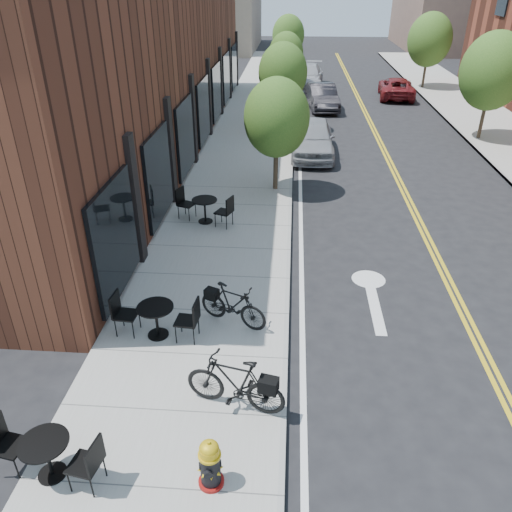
{
  "coord_description": "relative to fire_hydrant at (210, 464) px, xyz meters",
  "views": [
    {
      "loc": [
        -0.08,
        -7.63,
        6.77
      ],
      "look_at": [
        -0.82,
        2.52,
        1.0
      ],
      "focal_mm": 35.0,
      "sensor_mm": 36.0,
      "label": 1
    }
  ],
  "objects": [
    {
      "name": "sidewalk_near",
      "position": [
        -0.9,
        12.86,
        -0.48
      ],
      "size": [
        4.0,
        70.0,
        0.12
      ],
      "primitive_type": "cube",
      "color": "#9E9B93",
      "rests_on": "ground"
    },
    {
      "name": "ground",
      "position": [
        1.1,
        2.86,
        -0.54
      ],
      "size": [
        120.0,
        120.0,
        0.0
      ],
      "primitive_type": "plane",
      "color": "black",
      "rests_on": "ground"
    },
    {
      "name": "bistro_set_b",
      "position": [
        -1.65,
        3.4,
        0.06
      ],
      "size": [
        1.78,
        0.82,
        0.95
      ],
      "rotation": [
        0.0,
        0.0,
        -0.09
      ],
      "color": "black",
      "rests_on": "sidewalk_near"
    },
    {
      "name": "tree_near_b",
      "position": [
        0.5,
        19.86,
        2.17
      ],
      "size": [
        2.3,
        2.3,
        3.98
      ],
      "color": "#382B1E",
      "rests_on": "sidewalk_near"
    },
    {
      "name": "bistro_set_a",
      "position": [
        -2.44,
        -0.03,
        0.04
      ],
      "size": [
        1.75,
        0.86,
        0.92
      ],
      "rotation": [
        0.0,
        0.0,
        -0.18
      ],
      "color": "black",
      "rests_on": "sidewalk_near"
    },
    {
      "name": "parked_car_far",
      "position": [
        7.4,
        27.85,
        0.07
      ],
      "size": [
        2.43,
        4.56,
        1.22
      ],
      "primitive_type": "imported",
      "rotation": [
        0.0,
        0.0,
        3.04
      ],
      "color": "maroon",
      "rests_on": "ground"
    },
    {
      "name": "parked_car_c",
      "position": [
        1.9,
        30.68,
        0.19
      ],
      "size": [
        2.52,
        5.24,
        1.47
      ],
      "primitive_type": "imported",
      "rotation": [
        0.0,
        0.0,
        -0.09
      ],
      "color": "#B2B2B7",
      "rests_on": "ground"
    },
    {
      "name": "bicycle_left",
      "position": [
        0.2,
        1.54,
        0.12
      ],
      "size": [
        1.87,
        0.91,
        1.08
      ],
      "primitive_type": "imported",
      "rotation": [
        0.0,
        0.0,
        -1.81
      ],
      "color": "black",
      "rests_on": "sidewalk_near"
    },
    {
      "name": "bistro_set_c",
      "position": [
        -1.54,
        8.96,
        0.06
      ],
      "size": [
        1.81,
        1.07,
        0.96
      ],
      "rotation": [
        0.0,
        0.0,
        -0.38
      ],
      "color": "black",
      "rests_on": "sidewalk_near"
    },
    {
      "name": "fire_hydrant",
      "position": [
        0.0,
        0.0,
        0.0
      ],
      "size": [
        0.46,
        0.46,
        0.89
      ],
      "rotation": [
        0.0,
        0.0,
        0.22
      ],
      "color": "maroon",
      "rests_on": "sidewalk_near"
    },
    {
      "name": "building_near",
      "position": [
        -5.4,
        16.86,
        2.96
      ],
      "size": [
        5.0,
        28.0,
        7.0
      ],
      "primitive_type": "cube",
      "color": "#401F14",
      "rests_on": "ground"
    },
    {
      "name": "tree_near_a",
      "position": [
        0.5,
        11.86,
        2.06
      ],
      "size": [
        2.2,
        2.2,
        3.81
      ],
      "color": "#382B1E",
      "rests_on": "sidewalk_near"
    },
    {
      "name": "tree_far_c",
      "position": [
        9.7,
        30.86,
        2.51
      ],
      "size": [
        2.8,
        2.8,
        4.62
      ],
      "color": "#382B1E",
      "rests_on": "sidewalk_far"
    },
    {
      "name": "tree_near_c",
      "position": [
        0.5,
        27.86,
        1.99
      ],
      "size": [
        2.1,
        2.1,
        3.67
      ],
      "color": "#382B1E",
      "rests_on": "sidewalk_near"
    },
    {
      "name": "parked_car_a",
      "position": [
        1.9,
        16.08,
        0.21
      ],
      "size": [
        1.8,
        4.41,
        1.5
      ],
      "primitive_type": "imported",
      "rotation": [
        0.0,
        0.0,
        -0.01
      ],
      "color": "#96989D",
      "rests_on": "ground"
    },
    {
      "name": "tree_near_d",
      "position": [
        0.5,
        35.86,
        2.25
      ],
      "size": [
        2.4,
        2.4,
        4.11
      ],
      "color": "#382B1E",
      "rests_on": "sidewalk_near"
    },
    {
      "name": "parked_car_b",
      "position": [
        2.66,
        24.5,
        0.14
      ],
      "size": [
        1.94,
        4.29,
        1.36
      ],
      "primitive_type": "imported",
      "rotation": [
        0.0,
        0.0,
        0.12
      ],
      "color": "black",
      "rests_on": "ground"
    },
    {
      "name": "bicycle_right",
      "position": [
        -0.11,
        3.93,
        0.06
      ],
      "size": [
        1.65,
        1.07,
        0.96
      ],
      "primitive_type": "imported",
      "rotation": [
        0.0,
        0.0,
        1.15
      ],
      "color": "black",
      "rests_on": "sidewalk_near"
    },
    {
      "name": "tree_far_b",
      "position": [
        9.7,
        18.86,
        2.51
      ],
      "size": [
        2.8,
        2.8,
        4.62
      ],
      "color": "#382B1E",
      "rests_on": "sidewalk_far"
    }
  ]
}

